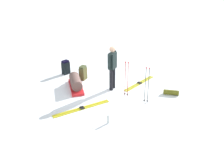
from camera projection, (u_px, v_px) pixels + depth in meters
ground_plane at (112, 91)px, 8.92m from camera, size 80.00×80.00×0.00m
skier_standing at (112, 66)px, 8.69m from camera, size 0.29×0.56×1.70m
ski_pair_near at (82, 108)px, 7.78m from camera, size 0.85×1.91×0.05m
ski_pair_far at (139, 83)px, 9.49m from camera, size 0.27×1.80×0.05m
backpack_large_dark at (66, 67)px, 10.27m from camera, size 0.24×0.33×0.62m
backpack_bright at (83, 73)px, 9.75m from camera, size 0.30×0.36×0.59m
ski_poles_planted_near at (147, 83)px, 7.87m from camera, size 0.17×0.10×1.30m
ski_poles_planted_far at (127, 77)px, 8.30m from camera, size 0.17×0.10×1.32m
gear_sled at (76, 83)px, 9.04m from camera, size 1.39×1.17×0.49m
sleeping_mat_rolled at (171, 92)px, 8.63m from camera, size 0.57×0.41×0.18m
thermos_bottle at (108, 120)px, 7.00m from camera, size 0.07×0.07×0.26m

